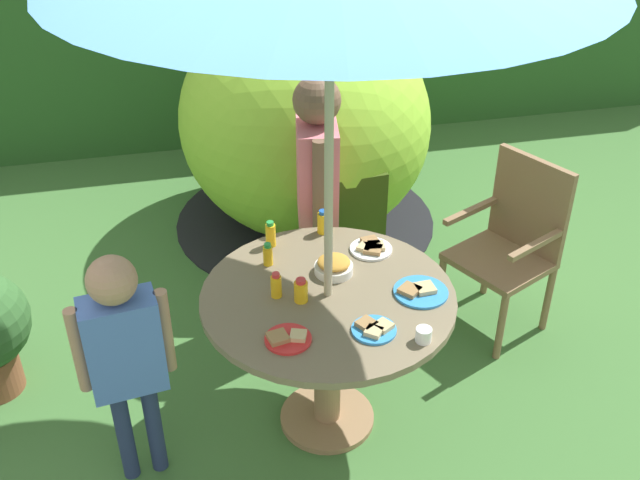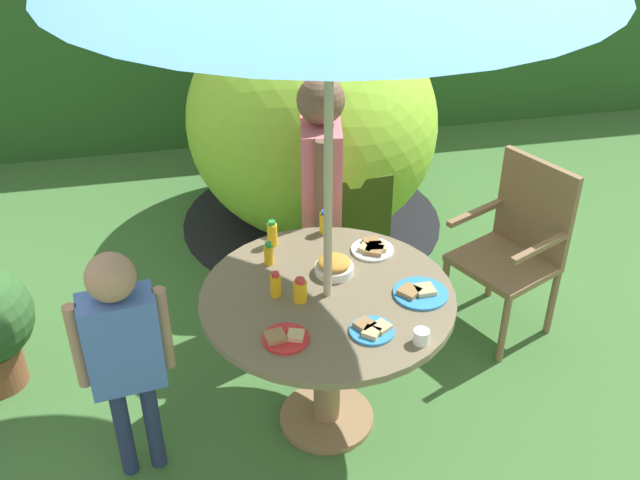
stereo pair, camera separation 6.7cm
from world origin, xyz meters
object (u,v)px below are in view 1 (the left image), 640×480
(garden_table, at_px, (328,324))
(juice_bottle_far_left, at_px, (268,255))
(child_in_pink_shirt, at_px, (317,172))
(plate_front_edge, at_px, (374,329))
(juice_bottle_mid_left, at_px, (301,291))
(cup_near, at_px, (424,335))
(juice_bottle_center_back, at_px, (271,234))
(child_in_blue_shirt, at_px, (124,345))
(wooden_chair, at_px, (513,238))
(plate_near_left, at_px, (420,291))
(plate_mid_right, at_px, (287,338))
(snack_bowl, at_px, (334,266))
(juice_bottle_near_right, at_px, (276,286))
(juice_bottle_far_right, at_px, (323,222))
(plate_center_front, at_px, (371,248))
(dome_tent, at_px, (304,122))

(garden_table, bearing_deg, juice_bottle_far_left, 127.07)
(child_in_pink_shirt, relative_size, plate_front_edge, 7.75)
(juice_bottle_mid_left, xyz_separation_m, cup_near, (0.42, -0.37, -0.02))
(child_in_pink_shirt, distance_m, cup_near, 1.24)
(cup_near, bearing_deg, juice_bottle_center_back, 119.61)
(juice_bottle_center_back, relative_size, cup_near, 2.02)
(child_in_blue_shirt, bearing_deg, wooden_chair, 10.73)
(garden_table, distance_m, plate_near_left, 0.43)
(plate_mid_right, distance_m, cup_near, 0.54)
(snack_bowl, relative_size, plate_mid_right, 0.92)
(cup_near, bearing_deg, plate_front_edge, 149.41)
(plate_front_edge, xyz_separation_m, juice_bottle_near_right, (-0.34, 0.32, 0.04))
(wooden_chair, bearing_deg, juice_bottle_far_right, -112.31)
(snack_bowl, height_order, plate_mid_right, snack_bowl)
(juice_bottle_center_back, bearing_deg, garden_table, -68.23)
(wooden_chair, distance_m, cup_near, 1.30)
(snack_bowl, height_order, juice_bottle_mid_left, juice_bottle_mid_left)
(juice_bottle_far_right, bearing_deg, juice_bottle_near_right, -124.22)
(plate_near_left, height_order, juice_bottle_mid_left, juice_bottle_mid_left)
(juice_bottle_far_right, bearing_deg, child_in_pink_shirt, 81.73)
(plate_front_edge, relative_size, juice_bottle_near_right, 1.55)
(plate_center_front, bearing_deg, plate_mid_right, -132.57)
(child_in_pink_shirt, height_order, juice_bottle_far_left, child_in_pink_shirt)
(garden_table, xyz_separation_m, plate_near_left, (0.39, -0.08, 0.18))
(wooden_chair, distance_m, juice_bottle_center_back, 1.36)
(plate_mid_right, height_order, cup_near, cup_near)
(wooden_chair, bearing_deg, juice_bottle_mid_left, -91.37)
(dome_tent, bearing_deg, plate_near_left, -92.88)
(plate_mid_right, height_order, juice_bottle_mid_left, juice_bottle_mid_left)
(plate_front_edge, distance_m, juice_bottle_near_right, 0.47)
(child_in_blue_shirt, relative_size, cup_near, 17.70)
(child_in_pink_shirt, xyz_separation_m, snack_bowl, (-0.08, -0.69, -0.11))
(wooden_chair, xyz_separation_m, plate_center_front, (-0.88, -0.26, 0.23))
(child_in_blue_shirt, height_order, cup_near, child_in_blue_shirt)
(wooden_chair, height_order, plate_front_edge, wooden_chair)
(wooden_chair, bearing_deg, plate_center_front, -98.77)
(plate_front_edge, xyz_separation_m, juice_bottle_mid_left, (-0.24, 0.26, 0.04))
(juice_bottle_far_left, bearing_deg, dome_tent, 72.36)
(juice_bottle_center_back, bearing_deg, child_in_pink_shirt, 52.17)
(dome_tent, relative_size, plate_mid_right, 10.39)
(garden_table, xyz_separation_m, child_in_blue_shirt, (-0.86, -0.11, 0.14))
(plate_center_front, relative_size, juice_bottle_center_back, 1.53)
(juice_bottle_near_right, distance_m, juice_bottle_far_right, 0.55)
(juice_bottle_center_back, bearing_deg, plate_near_left, -42.81)
(plate_front_edge, bearing_deg, juice_bottle_mid_left, 132.75)
(garden_table, height_order, plate_near_left, plate_near_left)
(garden_table, bearing_deg, child_in_pink_shirt, 80.30)
(snack_bowl, bearing_deg, juice_bottle_far_left, 154.27)
(child_in_pink_shirt, xyz_separation_m, cup_near, (0.15, -1.23, -0.12))
(wooden_chair, height_order, cup_near, wooden_chair)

